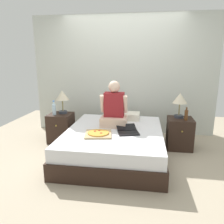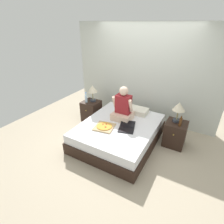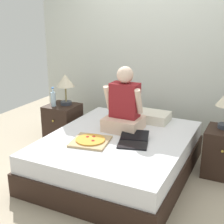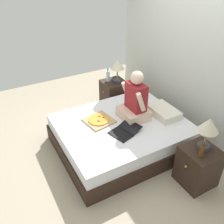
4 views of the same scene
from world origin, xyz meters
The scene contains 11 objects.
ground_plane centered at (0.00, 0.00, 0.00)m, with size 5.90×5.90×0.00m, color tan.
wall_back centered at (0.00, 1.34, 1.25)m, with size 3.90×0.12×2.50m, color silver.
bed centered at (0.00, 0.00, 0.23)m, with size 1.60×1.95×0.46m.
nightstand_left centered at (-1.13, 0.50, 0.28)m, with size 0.44×0.47×0.56m.
lamp_on_left_nightstand centered at (-1.09, 0.55, 0.89)m, with size 0.26×0.26×0.45m.
water_bottle centered at (-1.21, 0.41, 0.67)m, with size 0.07×0.07×0.28m.
nightstand_right centered at (1.13, 0.50, 0.28)m, with size 0.44×0.47×0.56m.
pillow centered at (0.13, 0.70, 0.52)m, with size 0.52×0.34×0.12m, color silver.
person_seated centered at (-0.04, 0.25, 0.75)m, with size 0.47×0.40×0.78m.
laptop centered at (0.23, -0.10, 0.48)m, with size 0.42×0.48×0.07m.
pizza_box centered at (-0.21, -0.29, 0.48)m, with size 0.46×0.46×0.04m.
Camera 3 is at (1.41, -3.06, 1.85)m, focal length 50.00 mm.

